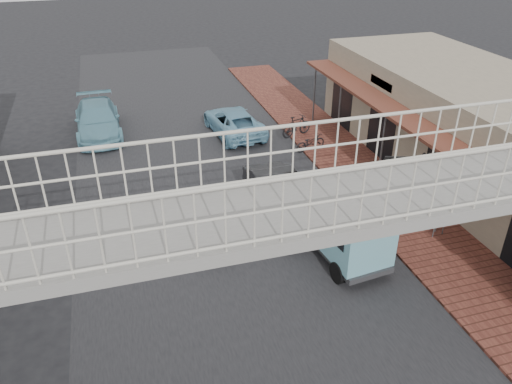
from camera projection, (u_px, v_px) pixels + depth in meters
ground at (250, 290)px, 14.63m from camera, size 120.00×120.00×0.00m
road_strip at (250, 290)px, 14.62m from camera, size 10.00×60.00×0.01m
sidewalk at (394, 206)px, 18.73m from camera, size 3.00×40.00×0.10m
shophouse_row at (488, 134)px, 19.71m from camera, size 7.20×18.00×4.00m
footbridge at (305, 294)px, 9.73m from camera, size 16.40×2.40×6.34m
white_hatchback at (208, 218)px, 16.89m from camera, size 1.60×3.72×1.25m
dark_sedan at (280, 197)px, 17.88m from camera, size 1.59×4.53×1.49m
angkot_curb at (234, 122)px, 24.62m from camera, size 2.52×4.74×1.27m
angkot_far at (98, 120)px, 24.54m from camera, size 2.21×5.20×1.49m
angkot_van at (341, 223)px, 15.64m from camera, size 2.10×3.94×1.85m
motorcycle_near at (310, 142)px, 22.75m from camera, size 1.62×0.89×0.81m
motorcycle_far at (297, 126)px, 24.19m from camera, size 1.78×1.00×1.03m
street_clock at (443, 179)px, 16.08m from camera, size 0.64×0.56×2.49m
arrow_sign at (430, 173)px, 15.26m from camera, size 1.95×1.31×3.23m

